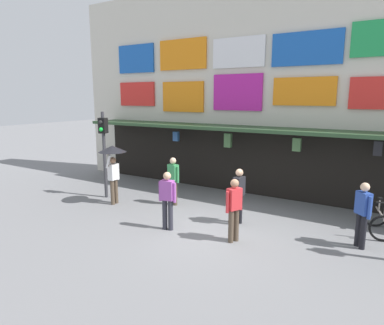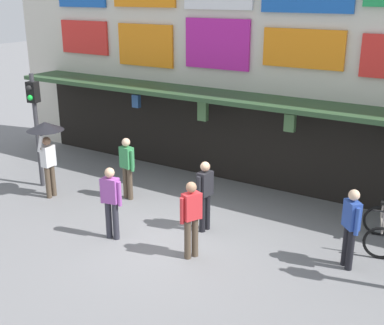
% 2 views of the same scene
% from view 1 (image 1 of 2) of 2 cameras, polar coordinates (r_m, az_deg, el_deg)
% --- Properties ---
extents(ground_plane, '(80.00, 80.00, 0.00)m').
position_cam_1_polar(ground_plane, '(9.81, 4.31, -11.32)').
color(ground_plane, slate).
extents(shopfront, '(18.00, 2.60, 8.00)m').
position_cam_1_polar(shopfront, '(13.33, 13.70, 11.73)').
color(shopfront, beige).
rests_on(shopfront, ground).
extents(traffic_light_near, '(0.31, 0.34, 3.20)m').
position_cam_1_polar(traffic_light_near, '(12.81, -14.67, 3.54)').
color(traffic_light_near, '#38383D').
rests_on(traffic_light_near, ground).
extents(bicycle_parked, '(0.97, 1.30, 1.05)m').
position_cam_1_polar(bicycle_parked, '(10.74, 29.02, -8.50)').
color(bicycle_parked, black).
rests_on(bicycle_parked, ground).
extents(pedestrian_in_blue, '(0.52, 0.28, 1.68)m').
position_cam_1_polar(pedestrian_in_blue, '(9.56, -4.17, -5.90)').
color(pedestrian_in_blue, '#2D2D38').
rests_on(pedestrian_in_blue, ground).
extents(pedestrian_in_green, '(0.27, 0.53, 1.68)m').
position_cam_1_polar(pedestrian_in_green, '(10.04, 7.90, -5.16)').
color(pedestrian_in_green, black).
rests_on(pedestrian_in_green, ground).
extents(pedestrian_in_white, '(0.35, 0.49, 1.68)m').
position_cam_1_polar(pedestrian_in_white, '(8.82, 7.10, -7.42)').
color(pedestrian_in_white, brown).
rests_on(pedestrian_in_white, ground).
extents(pedestrian_in_purple, '(0.41, 0.41, 1.68)m').
position_cam_1_polar(pedestrian_in_purple, '(9.41, 26.81, -7.38)').
color(pedestrian_in_purple, black).
rests_on(pedestrian_in_purple, ground).
extents(pedestrian_with_umbrella, '(0.96, 0.96, 2.08)m').
position_cam_1_polar(pedestrian_with_umbrella, '(11.99, -13.22, 0.72)').
color(pedestrian_with_umbrella, brown).
rests_on(pedestrian_with_umbrella, ground).
extents(pedestrian_in_yellow, '(0.52, 0.29, 1.68)m').
position_cam_1_polar(pedestrian_in_yellow, '(11.75, -3.19, -2.68)').
color(pedestrian_in_yellow, brown).
rests_on(pedestrian_in_yellow, ground).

